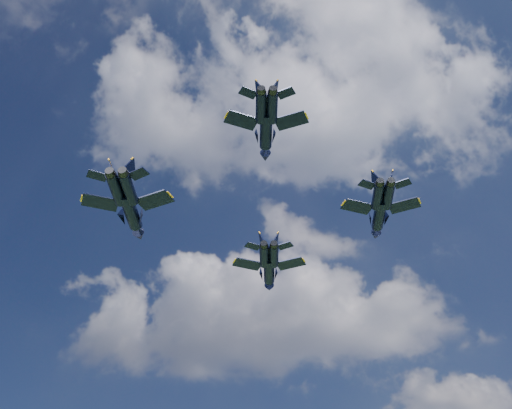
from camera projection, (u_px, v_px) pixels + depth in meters
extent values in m
cylinder|color=black|center=(269.00, 270.00, 112.10)|extent=(3.20, 9.43, 1.85)
cone|color=black|center=(269.00, 288.00, 116.79)|extent=(2.13, 2.90, 1.75)
ellipsoid|color=brown|center=(269.00, 278.00, 115.12)|extent=(1.43, 3.06, 0.84)
cube|color=black|center=(248.00, 264.00, 110.54)|extent=(5.44, 4.71, 0.19)
cube|color=black|center=(291.00, 264.00, 110.42)|extent=(5.23, 3.71, 0.19)
cube|color=black|center=(253.00, 246.00, 106.23)|extent=(2.90, 2.71, 0.14)
cube|color=black|center=(285.00, 246.00, 106.15)|extent=(2.84, 2.28, 0.14)
cube|color=black|center=(262.00, 242.00, 107.74)|extent=(1.20, 2.87, 3.10)
cube|color=black|center=(276.00, 242.00, 107.71)|extent=(1.43, 3.06, 3.10)
cylinder|color=black|center=(131.00, 211.00, 94.70)|extent=(3.04, 10.19, 2.01)
cone|color=black|center=(140.00, 236.00, 99.77)|extent=(2.19, 3.08, 1.90)
ellipsoid|color=brown|center=(136.00, 222.00, 97.96)|extent=(1.42, 3.29, 0.91)
cube|color=black|center=(100.00, 202.00, 93.15)|extent=(5.89, 4.97, 0.20)
cube|color=black|center=(155.00, 200.00, 92.74)|extent=(5.73, 4.20, 0.20)
cube|color=black|center=(97.00, 176.00, 88.45)|extent=(3.15, 2.88, 0.16)
cube|color=black|center=(139.00, 174.00, 88.16)|extent=(3.11, 2.55, 0.16)
cube|color=black|center=(112.00, 171.00, 90.03)|extent=(1.19, 3.16, 3.36)
cube|color=black|center=(129.00, 170.00, 89.91)|extent=(1.49, 3.30, 3.36)
cylinder|color=black|center=(379.00, 214.00, 95.88)|extent=(2.79, 8.77, 1.72)
cone|color=black|center=(376.00, 235.00, 100.25)|extent=(1.93, 2.67, 1.63)
ellipsoid|color=brown|center=(377.00, 224.00, 98.69)|extent=(1.27, 2.83, 0.79)
cube|color=black|center=(357.00, 207.00, 94.49)|extent=(5.06, 4.32, 0.17)
cube|color=black|center=(404.00, 205.00, 94.26)|extent=(4.89, 3.53, 0.17)
cube|color=black|center=(367.00, 184.00, 90.47)|extent=(2.71, 2.50, 0.13)
cube|color=black|center=(403.00, 184.00, 90.30)|extent=(2.66, 2.16, 0.13)
cube|color=black|center=(376.00, 180.00, 91.85)|extent=(1.06, 2.69, 2.88)
cube|color=black|center=(390.00, 180.00, 91.78)|extent=(1.30, 2.84, 2.88)
cylinder|color=black|center=(266.00, 130.00, 80.87)|extent=(2.87, 7.87, 1.54)
cone|color=black|center=(265.00, 157.00, 84.79)|extent=(1.83, 2.45, 1.46)
ellipsoid|color=brown|center=(266.00, 143.00, 83.39)|extent=(1.26, 2.56, 0.70)
cube|color=black|center=(241.00, 120.00, 79.51)|extent=(4.53, 3.99, 0.15)
cube|color=black|center=(291.00, 121.00, 79.54)|extent=(4.32, 3.00, 0.15)
cube|color=black|center=(248.00, 93.00, 75.93)|extent=(2.42, 2.28, 0.12)
cube|color=black|center=(286.00, 93.00, 75.96)|extent=(2.36, 1.86, 0.12)
cube|color=black|center=(259.00, 90.00, 77.22)|extent=(1.06, 2.37, 2.58)
cube|color=black|center=(275.00, 90.00, 77.23)|extent=(1.22, 2.56, 2.58)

